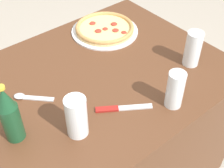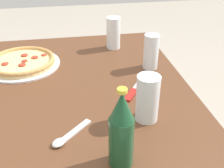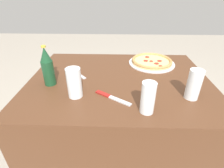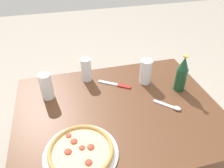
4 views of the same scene
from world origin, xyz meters
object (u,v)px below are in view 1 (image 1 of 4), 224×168
at_px(spoon, 27,97).
at_px(beer_bottle, 10,115).
at_px(pizza_salami, 105,29).
at_px(glass_iced_tea, 193,49).
at_px(knife, 121,108).
at_px(glass_orange_juice, 77,118).
at_px(glass_red_wine, 175,91).

bearing_deg(spoon, beer_bottle, -129.26).
xyz_separation_m(pizza_salami, glass_iced_tea, (0.13, -0.44, 0.06)).
xyz_separation_m(glass_iced_tea, beer_bottle, (-0.78, 0.12, 0.03)).
xyz_separation_m(knife, spoon, (-0.25, 0.28, 0.00)).
xyz_separation_m(glass_iced_tea, spoon, (-0.66, 0.26, -0.07)).
xyz_separation_m(glass_orange_juice, glass_red_wine, (0.36, -0.12, -0.00)).
bearing_deg(spoon, glass_iced_tea, -21.71).
bearing_deg(glass_orange_juice, beer_bottle, 145.31).
distance_m(glass_orange_juice, beer_bottle, 0.22).
distance_m(glass_orange_juice, glass_iced_tea, 0.60).
bearing_deg(glass_iced_tea, pizza_salami, 106.56).
bearing_deg(beer_bottle, spoon, 50.74).
bearing_deg(glass_iced_tea, spoon, 158.29).
relative_size(knife, spoon, 1.47).
relative_size(pizza_salami, glass_red_wine, 2.18).
height_order(glass_red_wine, beer_bottle, beer_bottle).
relative_size(beer_bottle, spoon, 1.77).
xyz_separation_m(glass_orange_juice, beer_bottle, (-0.18, 0.12, 0.04)).
bearing_deg(pizza_salami, glass_orange_juice, -136.90).
bearing_deg(spoon, glass_orange_juice, -77.76).
relative_size(pizza_salami, spoon, 2.52).
xyz_separation_m(pizza_salami, spoon, (-0.53, -0.18, -0.01)).
bearing_deg(glass_orange_juice, spoon, 102.24).
relative_size(glass_red_wine, knife, 0.79).
bearing_deg(beer_bottle, pizza_salami, 26.34).
height_order(glass_red_wine, spoon, glass_red_wine).
relative_size(glass_iced_tea, spoon, 1.19).
bearing_deg(spoon, glass_red_wine, -42.90).
bearing_deg(glass_iced_tea, knife, -177.95).
bearing_deg(beer_bottle, knife, -20.16).
bearing_deg(glass_red_wine, beer_bottle, 155.66).
xyz_separation_m(pizza_salami, glass_red_wine, (-0.12, -0.56, 0.05)).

